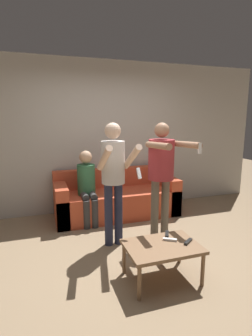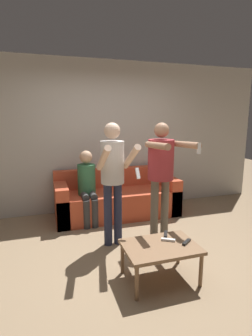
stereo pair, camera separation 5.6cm
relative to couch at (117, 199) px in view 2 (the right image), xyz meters
The scene contains 10 objects.
ground_plane 1.50m from the couch, 95.32° to the right, with size 14.00×14.00×0.00m, color #937A5B.
wall_back 1.16m from the couch, 107.22° to the left, with size 6.40×0.06×2.70m.
couch is the anchor object (origin of this frame).
person_standing_left 1.33m from the couch, 107.92° to the right, with size 0.42×0.68×1.64m.
person_standing_right 1.35m from the couch, 72.08° to the right, with size 0.48×0.79×1.64m.
person_seated 0.67m from the couch, 162.76° to the right, with size 0.29×0.52×1.18m.
coffee_table 1.97m from the couch, 92.13° to the right, with size 0.77×0.54×0.39m.
remote_near 2.02m from the couch, 84.00° to the right, with size 0.14×0.12×0.02m.
remote_mid 1.90m from the couch, 88.55° to the right, with size 0.15×0.11×0.02m.
remote_far 1.77m from the couch, 87.33° to the right, with size 0.10×0.15×0.02m.
Camera 2 is at (-1.04, -2.79, 1.71)m, focal length 28.00 mm.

